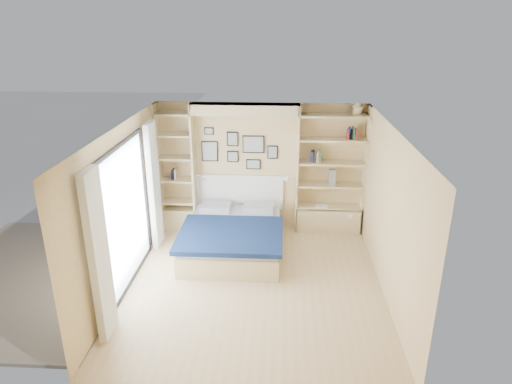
{
  "coord_description": "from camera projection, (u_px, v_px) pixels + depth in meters",
  "views": [
    {
      "loc": [
        0.39,
        -6.26,
        3.96
      ],
      "look_at": [
        -0.02,
        0.9,
        1.23
      ],
      "focal_mm": 32.0,
      "sensor_mm": 36.0,
      "label": 1
    }
  ],
  "objects": [
    {
      "name": "room_shell",
      "position": [
        238.0,
        187.0,
        8.32
      ],
      "size": [
        4.5,
        4.5,
        4.5
      ],
      "color": "#DEBA81",
      "rests_on": "ground"
    },
    {
      "name": "bed",
      "position": [
        233.0,
        236.0,
        8.23
      ],
      "size": [
        1.78,
        2.23,
        1.07
      ],
      "color": "beige",
      "rests_on": "ground"
    },
    {
      "name": "ground",
      "position": [
        254.0,
        284.0,
        7.27
      ],
      "size": [
        4.5,
        4.5,
        0.0
      ],
      "primitive_type": "plane",
      "color": "tan",
      "rests_on": "ground"
    },
    {
      "name": "reading_lamps",
      "position": [
        245.0,
        177.0,
        8.76
      ],
      "size": [
        1.92,
        0.12,
        0.15
      ],
      "color": "silver",
      "rests_on": "ground"
    },
    {
      "name": "deck_chair",
      "position": [
        84.0,
        233.0,
        8.2
      ],
      "size": [
        0.66,
        0.83,
        0.73
      ],
      "rotation": [
        0.0,
        0.0,
        0.36
      ],
      "color": "tan",
      "rests_on": "ground"
    },
    {
      "name": "photo_gallery",
      "position": [
        238.0,
        149.0,
        8.8
      ],
      "size": [
        1.48,
        0.02,
        0.82
      ],
      "color": "black",
      "rests_on": "ground"
    },
    {
      "name": "shelf_decor",
      "position": [
        320.0,
        148.0,
        8.53
      ],
      "size": [
        3.58,
        0.23,
        2.03
      ],
      "color": "navy",
      "rests_on": "ground"
    },
    {
      "name": "deck",
      "position": [
        35.0,
        277.0,
        7.46
      ],
      "size": [
        3.2,
        4.0,
        0.05
      ],
      "primitive_type": "cube",
      "color": "#726454",
      "rests_on": "ground"
    }
  ]
}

